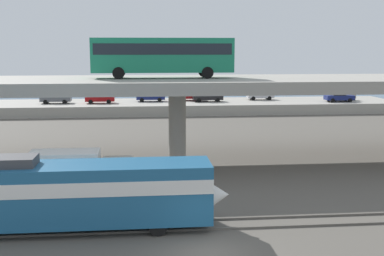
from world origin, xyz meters
The scene contains 17 objects.
ground_plane centered at (0.00, 0.00, 0.00)m, with size 260.00×260.00×0.00m, color #565149.
rail_strip_near centered at (0.00, 3.22, 0.06)m, with size 110.00×0.12×0.12m, color #59544C.
rail_strip_far centered at (0.00, 4.78, 0.06)m, with size 110.00×0.12×0.12m, color #59544C.
train_locomotive centered at (-6.39, 4.00, 2.19)m, with size 16.78×3.04×4.18m.
highway_overpass centered at (0.00, 20.00, 6.67)m, with size 96.00×11.54×7.30m.
transit_bus_on_overpass centered at (-1.21, 20.47, 9.36)m, with size 12.00×2.68×3.40m.
service_truck_west centered at (-7.34, 10.66, 1.64)m, with size 6.80×2.46×3.04m.
pier_parking_lot centered at (0.00, 55.00, 0.79)m, with size 73.77×11.99×1.57m, color #9E998E.
parked_car_0 centered at (-9.42, 53.83, 2.35)m, with size 4.34×1.89×1.50m.
parked_car_1 centered at (28.84, 54.56, 2.35)m, with size 4.44×1.96×1.50m.
parked_car_2 centered at (7.27, 54.48, 2.35)m, with size 4.67×1.97×1.50m.
parked_car_3 centered at (-1.72, 55.71, 2.35)m, with size 4.45×1.86×1.50m.
parked_car_4 centered at (4.44, 56.86, 2.35)m, with size 4.54×2.00×1.50m.
parked_car_5 centered at (-15.99, 54.33, 2.35)m, with size 4.54×1.93×1.50m.
parked_car_6 centered at (16.06, 56.57, 2.35)m, with size 4.27×1.91×1.50m.
parked_car_7 centered at (27.60, 52.23, 2.35)m, with size 4.45×1.92×1.50m.
harbor_water centered at (0.00, 78.00, 0.00)m, with size 140.00×36.00×0.01m, color #385B7A.
Camera 1 is at (-2.99, -22.54, 9.83)m, focal length 46.59 mm.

